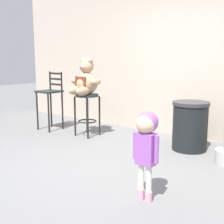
{
  "coord_description": "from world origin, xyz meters",
  "views": [
    {
      "loc": [
        2.35,
        -2.56,
        1.34
      ],
      "look_at": [
        -0.11,
        0.52,
        0.63
      ],
      "focal_mm": 46.66,
      "sensor_mm": 36.0,
      "label": 1
    }
  ],
  "objects_px": {
    "trash_bin": "(190,126)",
    "child_walking": "(146,137)",
    "bar_stool_with_teddy": "(87,106)",
    "teddy_bear": "(86,81)",
    "bar_chair_empty": "(50,95)"
  },
  "relations": [
    {
      "from": "child_walking",
      "to": "bar_chair_empty",
      "type": "bearing_deg",
      "value": -58.87
    },
    {
      "from": "trash_bin",
      "to": "child_walking",
      "type": "bearing_deg",
      "value": -79.15
    },
    {
      "from": "child_walking",
      "to": "bar_stool_with_teddy",
      "type": "bearing_deg",
      "value": -68.84
    },
    {
      "from": "bar_stool_with_teddy",
      "to": "child_walking",
      "type": "xyz_separation_m",
      "value": [
        2.13,
        -1.45,
        0.09
      ]
    },
    {
      "from": "teddy_bear",
      "to": "bar_stool_with_teddy",
      "type": "bearing_deg",
      "value": 90.0
    },
    {
      "from": "bar_stool_with_teddy",
      "to": "teddy_bear",
      "type": "relative_size",
      "value": 1.18
    },
    {
      "from": "trash_bin",
      "to": "bar_chair_empty",
      "type": "xyz_separation_m",
      "value": [
        -2.67,
        -0.43,
        0.3
      ]
    },
    {
      "from": "bar_stool_with_teddy",
      "to": "bar_chair_empty",
      "type": "distance_m",
      "value": 0.9
    },
    {
      "from": "bar_chair_empty",
      "to": "teddy_bear",
      "type": "bearing_deg",
      "value": 4.02
    },
    {
      "from": "teddy_bear",
      "to": "trash_bin",
      "type": "relative_size",
      "value": 0.86
    },
    {
      "from": "teddy_bear",
      "to": "bar_chair_empty",
      "type": "xyz_separation_m",
      "value": [
        -0.88,
        -0.06,
        -0.31
      ]
    },
    {
      "from": "trash_bin",
      "to": "teddy_bear",
      "type": "bearing_deg",
      "value": -168.23
    },
    {
      "from": "child_walking",
      "to": "trash_bin",
      "type": "distance_m",
      "value": 1.84
    },
    {
      "from": "teddy_bear",
      "to": "child_walking",
      "type": "xyz_separation_m",
      "value": [
        2.13,
        -1.42,
        -0.35
      ]
    },
    {
      "from": "bar_stool_with_teddy",
      "to": "trash_bin",
      "type": "height_order",
      "value": "bar_stool_with_teddy"
    }
  ]
}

